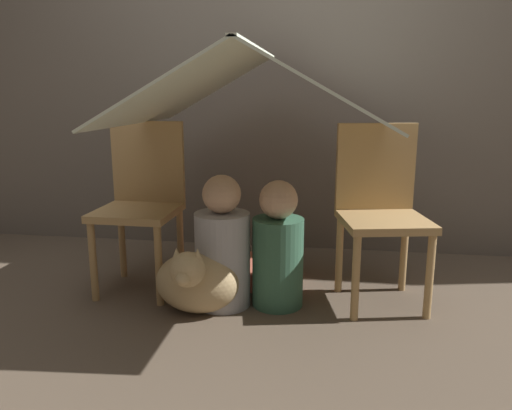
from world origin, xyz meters
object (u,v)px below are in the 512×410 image
(dog, at_px, (196,281))
(person_second, at_px, (278,251))
(chair_right, at_px, (380,206))
(person_front, at_px, (222,249))
(chair_left, at_px, (142,198))

(dog, bearing_deg, person_second, 23.63)
(chair_right, relative_size, person_second, 1.41)
(person_front, bearing_deg, person_second, 7.76)
(chair_left, bearing_deg, person_front, -21.21)
(person_second, distance_m, dog, 0.41)
(chair_right, bearing_deg, person_second, -174.08)
(person_front, bearing_deg, chair_left, 157.95)
(chair_right, relative_size, dog, 2.20)
(person_front, xyz_separation_m, dog, (-0.10, -0.12, -0.12))
(chair_right, distance_m, person_second, 0.54)
(chair_left, height_order, dog, chair_left)
(chair_left, distance_m, person_second, 0.77)
(chair_left, height_order, person_front, chair_left)
(person_second, bearing_deg, person_front, -172.24)
(chair_left, distance_m, person_front, 0.54)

